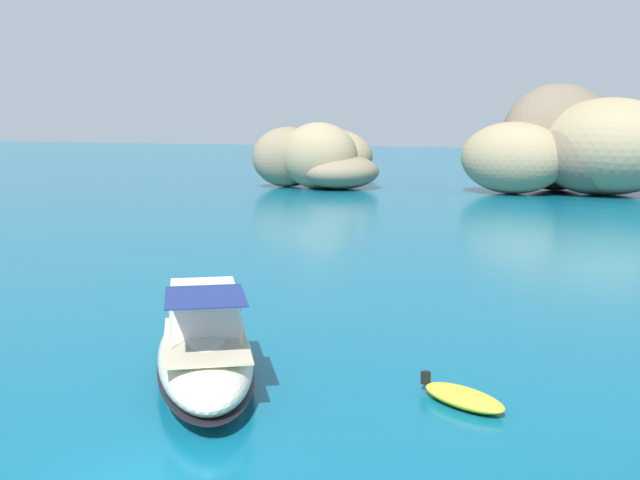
{
  "coord_description": "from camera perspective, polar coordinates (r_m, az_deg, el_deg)",
  "views": [
    {
      "loc": [
        9.14,
        -12.51,
        7.57
      ],
      "look_at": [
        -2.18,
        15.62,
        2.81
      ],
      "focal_mm": 43.06,
      "sensor_mm": 36.0,
      "label": 1
    }
  ],
  "objects": [
    {
      "name": "islet_large",
      "position": [
        84.4,
        18.67,
        6.62
      ],
      "size": [
        25.54,
        21.7,
        11.44
      ],
      "color": "#756651",
      "rests_on": "ground"
    },
    {
      "name": "islet_small",
      "position": [
        87.18,
        -0.03,
        6.05
      ],
      "size": [
        17.24,
        14.44,
        7.31
      ],
      "color": "#9E8966",
      "rests_on": "ground"
    },
    {
      "name": "motorboat_cream",
      "position": [
        22.94,
        -8.55,
        -8.02
      ],
      "size": [
        7.27,
        9.31,
        2.9
      ],
      "color": "beige",
      "rests_on": "ground"
    },
    {
      "name": "dinghy_tender",
      "position": [
        21.28,
        10.61,
        -11.42
      ],
      "size": [
        2.81,
        2.23,
        0.58
      ],
      "color": "yellow",
      "rests_on": "ground"
    }
  ]
}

